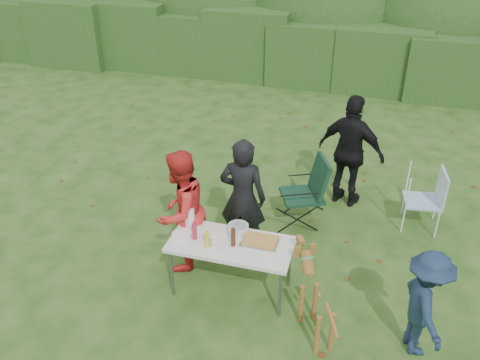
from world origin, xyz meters
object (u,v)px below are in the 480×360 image
(person_red_jacket, at_px, (180,211))
(dog, at_px, (318,305))
(mustard_bottle, at_px, (207,239))
(camping_chair, at_px, (302,192))
(beer_bottle, at_px, (233,237))
(person_black_puffy, at_px, (351,152))
(folding_table, at_px, (231,246))
(person_cook, at_px, (243,198))
(paper_towel_roll, at_px, (190,217))
(ketchup_bottle, at_px, (195,231))
(child, at_px, (425,304))
(lawn_chair, at_px, (423,199))

(person_red_jacket, height_order, dog, person_red_jacket)
(person_red_jacket, height_order, mustard_bottle, person_red_jacket)
(dog, xyz_separation_m, camping_chair, (-0.56, 2.19, 0.08))
(camping_chair, bearing_deg, beer_bottle, 48.72)
(person_black_puffy, distance_m, dog, 3.00)
(person_black_puffy, height_order, dog, person_black_puffy)
(folding_table, relative_size, person_red_jacket, 0.89)
(person_black_puffy, relative_size, camping_chair, 1.69)
(folding_table, height_order, person_cook, person_cook)
(folding_table, xyz_separation_m, mustard_bottle, (-0.26, -0.14, 0.15))
(paper_towel_roll, bearing_deg, person_cook, 51.05)
(camping_chair, height_order, beer_bottle, camping_chair)
(folding_table, bearing_deg, paper_towel_roll, 162.25)
(person_cook, height_order, ketchup_bottle, person_cook)
(camping_chair, bearing_deg, ketchup_bottle, 35.50)
(child, height_order, dog, child)
(dog, height_order, mustard_bottle, mustard_bottle)
(child, bearing_deg, person_red_jacket, 59.69)
(mustard_bottle, bearing_deg, child, -4.44)
(person_black_puffy, distance_m, ketchup_bottle, 3.02)
(person_cook, bearing_deg, folding_table, 94.71)
(mustard_bottle, height_order, beer_bottle, beer_bottle)
(camping_chair, bearing_deg, person_black_puffy, -152.18)
(folding_table, xyz_separation_m, dog, (1.14, -0.46, -0.22))
(folding_table, bearing_deg, person_black_puffy, 64.99)
(mustard_bottle, height_order, paper_towel_roll, paper_towel_roll)
(person_cook, bearing_deg, camping_chair, -127.35)
(dog, bearing_deg, child, -114.49)
(lawn_chair, relative_size, paper_towel_roll, 3.63)
(lawn_chair, distance_m, paper_towel_roll, 3.51)
(person_black_puffy, height_order, lawn_chair, person_black_puffy)
(camping_chair, relative_size, paper_towel_roll, 4.14)
(ketchup_bottle, height_order, paper_towel_roll, paper_towel_roll)
(camping_chair, height_order, paper_towel_roll, camping_chair)
(mustard_bottle, bearing_deg, paper_towel_roll, 135.99)
(folding_table, distance_m, beer_bottle, 0.18)
(person_cook, xyz_separation_m, mustard_bottle, (-0.17, -0.96, -0.02))
(person_cook, relative_size, ketchup_bottle, 7.86)
(dog, xyz_separation_m, beer_bottle, (-1.10, 0.42, 0.40))
(person_black_puffy, xyz_separation_m, lawn_chair, (1.13, -0.36, -0.44))
(dog, height_order, camping_chair, camping_chair)
(dog, bearing_deg, ketchup_bottle, 44.32)
(folding_table, height_order, ketchup_bottle, ketchup_bottle)
(camping_chair, relative_size, beer_bottle, 4.49)
(child, bearing_deg, person_black_puffy, 2.57)
(person_cook, bearing_deg, lawn_chair, -152.37)
(mustard_bottle, bearing_deg, person_red_jacket, 138.34)
(dog, distance_m, beer_bottle, 1.24)
(lawn_chair, bearing_deg, beer_bottle, 36.03)
(lawn_chair, xyz_separation_m, ketchup_bottle, (-2.75, -2.18, 0.38))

